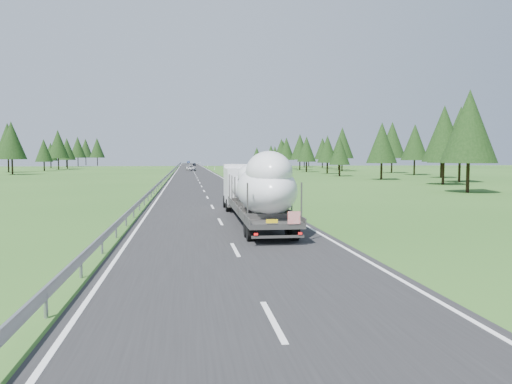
{
  "coord_description": "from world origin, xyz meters",
  "views": [
    {
      "loc": [
        -1.96,
        -20.19,
        3.82
      ],
      "look_at": [
        1.99,
        8.01,
        1.83
      ],
      "focal_mm": 35.0,
      "sensor_mm": 36.0,
      "label": 1
    }
  ],
  "objects": [
    {
      "name": "tree_line_left",
      "position": [
        -44.18,
        102.62,
        7.33
      ],
      "size": [
        15.54,
        261.47,
        12.52
      ],
      "color": "black",
      "rests_on": "ground"
    },
    {
      "name": "tree_line_right",
      "position": [
        39.35,
        94.29,
        6.88
      ],
      "size": [
        25.69,
        261.58,
        12.58
      ],
      "color": "black",
      "rests_on": "ground"
    },
    {
      "name": "distant_car_blue",
      "position": [
        -0.59,
        286.91,
        0.76
      ],
      "size": [
        1.77,
        4.65,
        1.52
      ],
      "primitive_type": "imported",
      "rotation": [
        0.0,
        0.0,
        0.04
      ],
      "color": "#1A284A",
      "rests_on": "ground"
    },
    {
      "name": "distant_van",
      "position": [
        -0.66,
        121.31,
        0.74
      ],
      "size": [
        2.93,
        5.5,
        1.47
      ],
      "primitive_type": "imported",
      "rotation": [
        0.0,
        0.0,
        0.1
      ],
      "color": "silver",
      "rests_on": "ground"
    },
    {
      "name": "highway_sign",
      "position": [
        7.2,
        80.0,
        1.81
      ],
      "size": [
        0.08,
        0.9,
        2.6
      ],
      "color": "slate",
      "rests_on": "ground"
    },
    {
      "name": "marker_posts",
      "position": [
        6.5,
        155.0,
        0.54
      ],
      "size": [
        0.13,
        350.08,
        1.0
      ],
      "color": "silver",
      "rests_on": "ground"
    },
    {
      "name": "boat_truck",
      "position": [
        1.99,
        8.33,
        2.1
      ],
      "size": [
        2.96,
        17.71,
        4.12
      ],
      "color": "silver",
      "rests_on": "ground"
    },
    {
      "name": "distant_car_dark",
      "position": [
        1.59,
        203.69,
        0.65
      ],
      "size": [
        1.6,
        3.83,
        1.29
      ],
      "primitive_type": "imported",
      "rotation": [
        0.0,
        0.0,
        -0.02
      ],
      "color": "black",
      "rests_on": "ground"
    },
    {
      "name": "guardrail",
      "position": [
        -5.3,
        99.94,
        0.6
      ],
      "size": [
        0.1,
        400.0,
        0.76
      ],
      "color": "slate",
      "rests_on": "ground"
    },
    {
      "name": "ground",
      "position": [
        0.0,
        0.0,
        0.0
      ],
      "size": [
        400.0,
        400.0,
        0.0
      ],
      "primitive_type": "plane",
      "color": "#29511B",
      "rests_on": "ground"
    },
    {
      "name": "road_surface",
      "position": [
        0.0,
        100.0,
        0.01
      ],
      "size": [
        10.0,
        400.0,
        0.02
      ],
      "primitive_type": "cube",
      "color": "black",
      "rests_on": "ground"
    }
  ]
}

